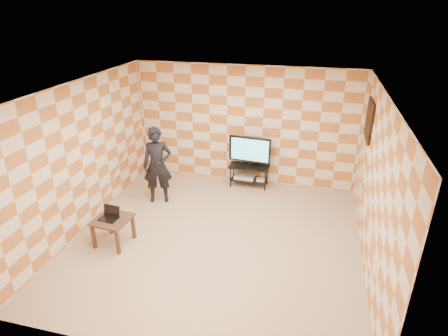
# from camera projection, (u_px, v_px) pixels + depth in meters

# --- Properties ---
(floor) EXTENTS (5.00, 5.00, 0.00)m
(floor) POSITION_uv_depth(u_px,v_px,m) (216.00, 239.00, 6.74)
(floor) COLOR tan
(floor) RESTS_ON ground
(wall_back) EXTENTS (5.00, 0.02, 2.70)m
(wall_back) POSITION_uv_depth(u_px,v_px,m) (245.00, 126.00, 8.39)
(wall_back) COLOR beige
(wall_back) RESTS_ON ground
(wall_front) EXTENTS (5.00, 0.02, 2.70)m
(wall_front) POSITION_uv_depth(u_px,v_px,m) (153.00, 268.00, 3.97)
(wall_front) COLOR beige
(wall_front) RESTS_ON ground
(wall_left) EXTENTS (0.02, 5.00, 2.70)m
(wall_left) POSITION_uv_depth(u_px,v_px,m) (81.00, 157.00, 6.73)
(wall_left) COLOR beige
(wall_left) RESTS_ON ground
(wall_right) EXTENTS (0.02, 5.00, 2.70)m
(wall_right) POSITION_uv_depth(u_px,v_px,m) (375.00, 189.00, 5.63)
(wall_right) COLOR beige
(wall_right) RESTS_ON ground
(ceiling) EXTENTS (5.00, 5.00, 0.02)m
(ceiling) POSITION_uv_depth(u_px,v_px,m) (214.00, 90.00, 5.62)
(ceiling) COLOR white
(ceiling) RESTS_ON wall_back
(wall_art) EXTENTS (0.04, 0.72, 0.72)m
(wall_art) POSITION_uv_depth(u_px,v_px,m) (369.00, 120.00, 6.75)
(wall_art) COLOR black
(wall_art) RESTS_ON wall_right
(tv_stand) EXTENTS (0.90, 0.41, 0.50)m
(tv_stand) POSITION_uv_depth(u_px,v_px,m) (249.00, 171.00, 8.53)
(tv_stand) COLOR black
(tv_stand) RESTS_ON floor
(tv) EXTENTS (0.95, 0.20, 0.69)m
(tv) POSITION_uv_depth(u_px,v_px,m) (250.00, 150.00, 8.31)
(tv) COLOR black
(tv) RESTS_ON tv_stand
(dvd_player) EXTENTS (0.46, 0.33, 0.08)m
(dvd_player) POSITION_uv_depth(u_px,v_px,m) (245.00, 176.00, 8.65)
(dvd_player) COLOR #B8B8BA
(dvd_player) RESTS_ON tv_stand
(game_console) EXTENTS (0.22, 0.17, 0.05)m
(game_console) POSITION_uv_depth(u_px,v_px,m) (261.00, 180.00, 8.51)
(game_console) COLOR silver
(game_console) RESTS_ON tv_stand
(side_table) EXTENTS (0.63, 0.63, 0.50)m
(side_table) POSITION_uv_depth(u_px,v_px,m) (113.00, 223.00, 6.48)
(side_table) COLOR #3D231B
(side_table) RESTS_ON floor
(laptop) EXTENTS (0.34, 0.28, 0.21)m
(laptop) POSITION_uv_depth(u_px,v_px,m) (110.00, 215.00, 6.44)
(laptop) COLOR black
(laptop) RESTS_ON side_table
(person) EXTENTS (0.69, 0.56, 1.63)m
(person) POSITION_uv_depth(u_px,v_px,m) (157.00, 165.00, 7.72)
(person) COLOR black
(person) RESTS_ON floor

